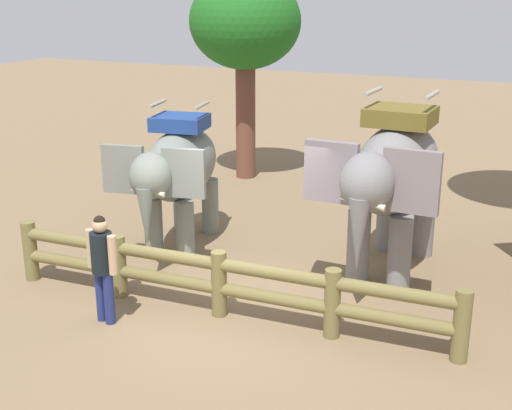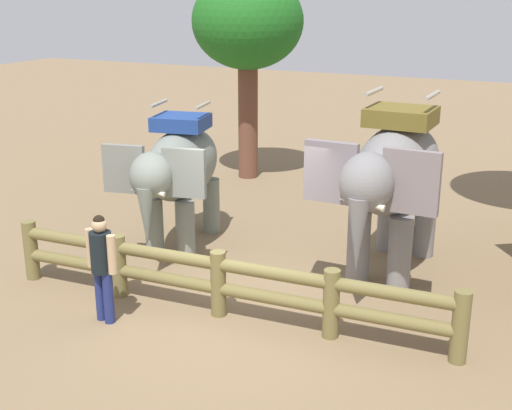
{
  "view_description": "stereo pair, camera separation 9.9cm",
  "coord_description": "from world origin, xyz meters",
  "views": [
    {
      "loc": [
        4.52,
        -8.73,
        4.87
      ],
      "look_at": [
        0.0,
        1.08,
        1.4
      ],
      "focal_mm": 47.79,
      "sensor_mm": 36.0,
      "label": 1
    },
    {
      "loc": [
        4.61,
        -8.69,
        4.87
      ],
      "look_at": [
        0.0,
        1.08,
        1.4
      ],
      "focal_mm": 47.79,
      "sensor_mm": 36.0,
      "label": 2
    }
  ],
  "objects": [
    {
      "name": "elephant_near_left",
      "position": [
        -2.04,
        1.96,
        1.58
      ],
      "size": [
        2.0,
        3.34,
        2.81
      ],
      "color": "gray",
      "rests_on": "ground"
    },
    {
      "name": "tourist_woman_in_black",
      "position": [
        -1.47,
        -1.19,
        0.98
      ],
      "size": [
        0.59,
        0.39,
        1.7
      ],
      "color": "navy",
      "rests_on": "ground"
    },
    {
      "name": "ground_plane",
      "position": [
        0.0,
        0.0,
        0.0
      ],
      "size": [
        60.0,
        60.0,
        0.0
      ],
      "primitive_type": "plane",
      "color": "#7E6648"
    },
    {
      "name": "log_fence",
      "position": [
        -0.0,
        -0.28,
        0.61
      ],
      "size": [
        7.43,
        0.54,
        1.05
      ],
      "color": "olive",
      "rests_on": "ground"
    },
    {
      "name": "tree_back_center",
      "position": [
        -3.12,
        7.21,
        3.94
      ],
      "size": [
        2.82,
        2.82,
        5.24
      ],
      "color": "brown",
      "rests_on": "ground"
    },
    {
      "name": "elephant_center",
      "position": [
        1.95,
        2.45,
        1.8
      ],
      "size": [
        2.13,
        3.72,
        3.2
      ],
      "color": "gray",
      "rests_on": "ground"
    }
  ]
}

